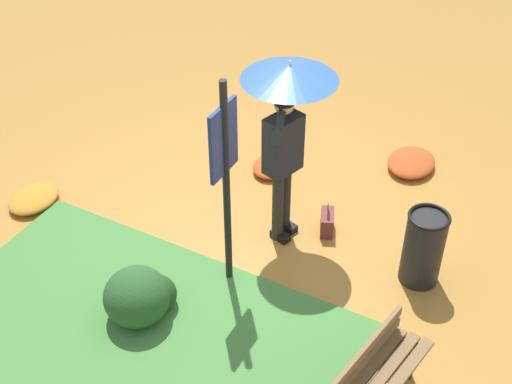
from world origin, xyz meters
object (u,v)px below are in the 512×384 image
at_px(info_sign_post, 225,164).
at_px(handbag, 327,222).
at_px(trash_bin, 423,248).
at_px(person_with_umbrella, 287,108).

height_order(info_sign_post, handbag, info_sign_post).
height_order(info_sign_post, trash_bin, info_sign_post).
distance_m(handbag, trash_bin, 1.18).
bearing_deg(info_sign_post, person_with_umbrella, -8.32).
relative_size(person_with_umbrella, info_sign_post, 0.89).
bearing_deg(trash_bin, handbag, 78.22).
bearing_deg(trash_bin, person_with_umbrella, 88.35).
bearing_deg(person_with_umbrella, handbag, -67.06).
xyz_separation_m(info_sign_post, trash_bin, (0.92, -1.71, -1.03)).
xyz_separation_m(handbag, trash_bin, (-0.23, -1.12, 0.29)).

